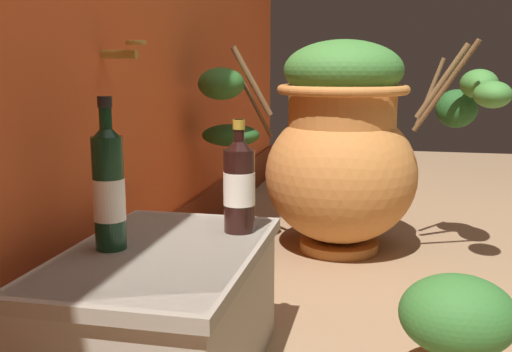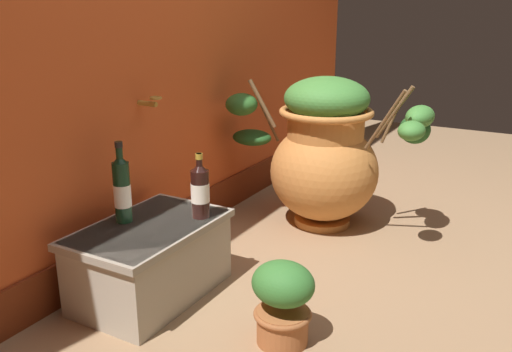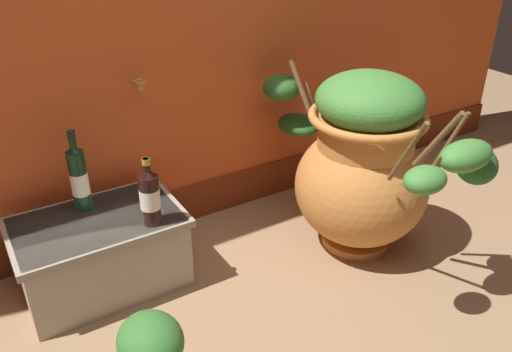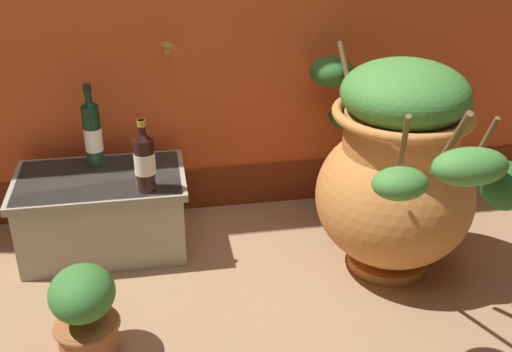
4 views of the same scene
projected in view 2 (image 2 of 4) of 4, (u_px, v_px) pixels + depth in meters
ground_plane at (377, 291)px, 2.38m from camera, size 7.00×7.00×0.00m
terracotta_urn at (325, 152)px, 2.99m from camera, size 0.59×1.11×0.82m
stone_ledge at (151, 258)px, 2.30m from camera, size 0.67×0.42×0.32m
wine_bottle_left at (200, 189)px, 2.31m from camera, size 0.08×0.08×0.28m
wine_bottle_middle at (122, 188)px, 2.26m from camera, size 0.07×0.07×0.34m
potted_shrub at (283, 301)px, 1.98m from camera, size 0.21×0.23×0.32m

